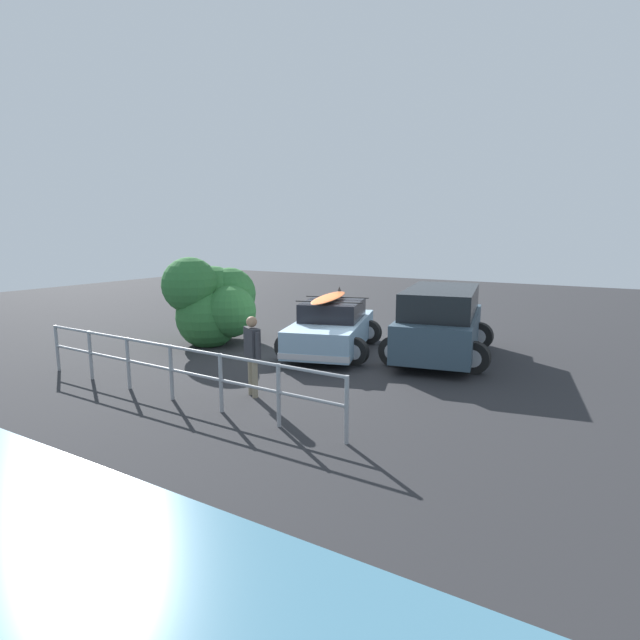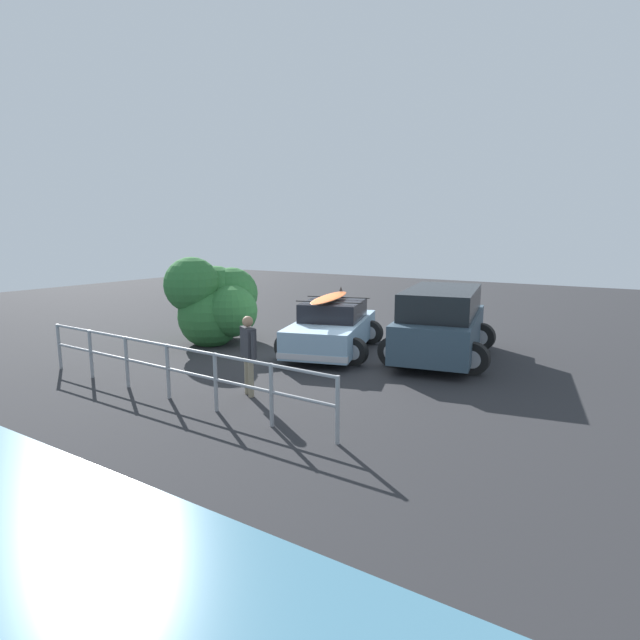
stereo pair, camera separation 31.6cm
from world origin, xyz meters
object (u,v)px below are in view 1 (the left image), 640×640
at_px(suv_car, 440,322).
at_px(bush_near_left, 215,303).
at_px(person_bystander, 252,349).
at_px(sedan_car, 332,327).

relative_size(suv_car, bush_near_left, 1.63).
relative_size(suv_car, person_bystander, 2.90).
relative_size(sedan_car, bush_near_left, 1.52).
bearing_deg(suv_car, bush_near_left, 15.18).
height_order(sedan_car, person_bystander, sedan_car).
relative_size(sedan_car, suv_car, 0.93).
relative_size(person_bystander, bush_near_left, 0.56).
xyz_separation_m(sedan_car, bush_near_left, (3.40, 0.77, 0.51)).
height_order(sedan_car, bush_near_left, bush_near_left).
bearing_deg(person_bystander, bush_near_left, -39.66).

